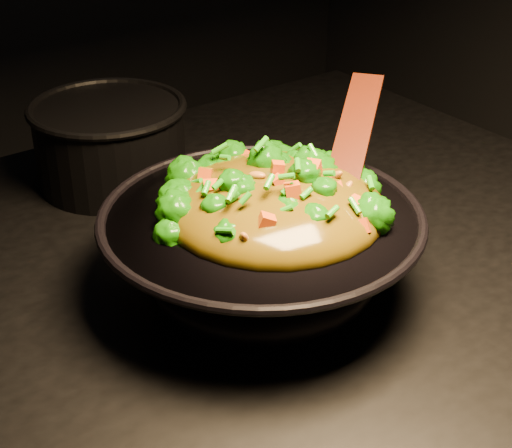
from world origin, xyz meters
TOP-DOWN VIEW (x-y plane):
  - wok at (0.00, -0.09)m, footprint 0.46×0.46m
  - stir_fry at (0.02, -0.09)m, footprint 0.31×0.31m
  - spatula at (0.13, -0.09)m, footprint 0.22×0.19m
  - back_pot at (-0.01, 0.27)m, footprint 0.28×0.28m

SIDE VIEW (x-z plane):
  - wok at x=0.00m, z-range 0.90..1.00m
  - back_pot at x=-0.01m, z-range 0.90..1.02m
  - stir_fry at x=0.02m, z-range 1.00..1.09m
  - spatula at x=0.13m, z-range 0.99..1.10m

